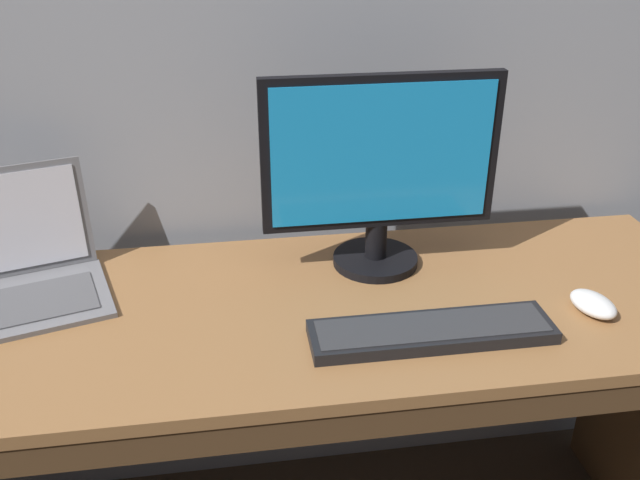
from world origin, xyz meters
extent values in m
cube|color=olive|center=(0.00, 0.00, 0.73)|extent=(1.84, 0.59, 0.03)
cube|color=#4E351E|center=(0.00, -0.28, 0.69)|extent=(1.77, 0.02, 0.06)
cube|color=slate|center=(-0.48, 0.08, 0.75)|extent=(0.38, 0.31, 0.01)
cube|color=#505054|center=(-0.48, 0.07, 0.75)|extent=(0.30, 0.22, 0.00)
cube|color=slate|center=(-0.52, 0.21, 0.86)|extent=(0.32, 0.13, 0.23)
cube|color=silver|center=(-0.51, 0.20, 0.87)|extent=(0.28, 0.11, 0.20)
cylinder|color=black|center=(0.24, 0.14, 0.75)|extent=(0.18, 0.18, 0.02)
cylinder|color=black|center=(0.24, 0.14, 0.80)|extent=(0.05, 0.05, 0.08)
cube|color=black|center=(0.24, 0.13, 1.00)|extent=(0.48, 0.02, 0.32)
cube|color=#198CD8|center=(0.24, 0.12, 1.00)|extent=(0.44, 0.00, 0.28)
cube|color=black|center=(0.28, -0.14, 0.75)|extent=(0.44, 0.11, 0.02)
cube|color=#2D2D30|center=(0.28, -0.14, 0.77)|extent=(0.42, 0.09, 0.00)
ellipsoid|color=white|center=(0.61, -0.11, 0.76)|extent=(0.09, 0.12, 0.04)
camera|label=1|loc=(-0.07, -1.12, 1.46)|focal=38.37mm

